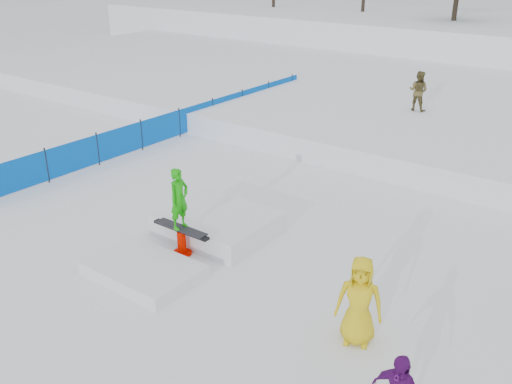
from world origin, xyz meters
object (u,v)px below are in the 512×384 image
Objects in this scene: walker_olive at (418,91)px; jib_rail_feature at (199,233)px; safety_fence at (179,122)px; spectator_yellow at (359,301)px.

jib_rail_feature is at bearing 87.68° from walker_olive.
safety_fence is at bearing 41.69° from walker_olive.
walker_olive reaches higher than safety_fence.
spectator_yellow is at bearing 108.08° from walker_olive.
walker_olive reaches higher than jib_rail_feature.
safety_fence is 8.63m from jib_rail_feature.
walker_olive is 12.02m from jib_rail_feature.
safety_fence is 10.60× the size of walker_olive.
spectator_yellow is at bearing -12.08° from jib_rail_feature.
walker_olive is 0.89× the size of spectator_yellow.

